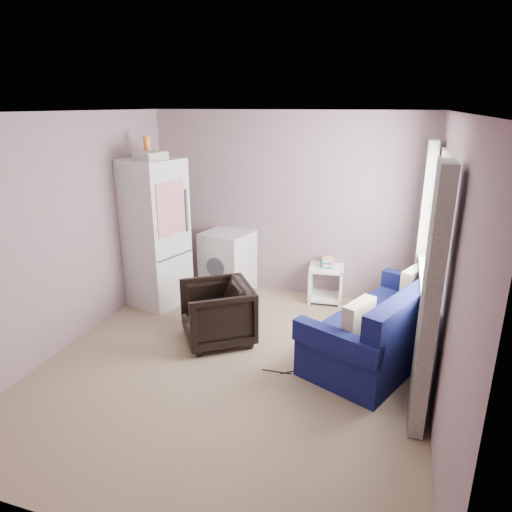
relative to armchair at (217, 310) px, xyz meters
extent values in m
cube|color=#927B60|center=(0.35, -0.42, -0.39)|extent=(3.80, 4.20, 0.02)
cube|color=silver|center=(0.35, -0.42, 2.13)|extent=(3.80, 4.20, 0.02)
cube|color=gray|center=(0.35, 1.69, 0.87)|extent=(3.80, 0.02, 2.50)
cube|color=gray|center=(0.35, -2.53, 0.87)|extent=(3.80, 0.02, 2.50)
cube|color=gray|center=(-1.56, -0.42, 0.87)|extent=(0.02, 4.20, 2.50)
cube|color=gray|center=(2.26, -0.42, 0.87)|extent=(0.02, 4.20, 2.50)
cube|color=white|center=(2.24, 0.28, 1.12)|extent=(0.01, 1.60, 1.20)
imported|color=black|center=(0.00, 0.00, 0.00)|extent=(0.98, 0.99, 0.75)
cube|color=silver|center=(-1.17, 0.77, 0.58)|extent=(0.82, 0.82, 1.92)
cube|color=#3C3C42|center=(-0.85, 0.68, 0.34)|extent=(0.18, 0.59, 0.02)
cube|color=#3C3C42|center=(-0.78, 0.91, 0.89)|extent=(0.03, 0.04, 0.55)
cube|color=silver|center=(-0.85, 0.65, 0.96)|extent=(0.13, 0.45, 0.66)
cylinder|color=orange|center=(-1.24, 0.85, 1.68)|extent=(0.11, 0.11, 0.26)
cube|color=#A9AAA0|center=(-1.07, 0.63, 1.60)|extent=(0.37, 0.40, 0.10)
cube|color=silver|center=(-0.42, 1.43, 0.06)|extent=(0.73, 0.73, 0.87)
cube|color=#3C3C42|center=(-0.43, 1.41, 0.46)|extent=(0.68, 0.66, 0.05)
cylinder|color=#3C3C42|center=(-0.49, 1.13, 0.06)|extent=(0.28, 0.08, 0.29)
cube|color=white|center=(0.98, 1.50, 0.10)|extent=(0.49, 0.49, 0.04)
cube|color=white|center=(0.98, 1.50, -0.32)|extent=(0.49, 0.49, 0.04)
cube|color=white|center=(0.77, 1.48, -0.13)|extent=(0.09, 0.45, 0.50)
cube|color=white|center=(1.18, 1.53, -0.13)|extent=(0.09, 0.45, 0.50)
cube|color=#22668E|center=(0.98, 1.50, 0.13)|extent=(0.17, 0.23, 0.03)
cube|color=#D5AC8E|center=(0.99, 1.51, 0.16)|extent=(0.19, 0.24, 0.03)
cube|color=#22668E|center=(0.97, 1.51, 0.19)|extent=(0.16, 0.22, 0.03)
cube|color=#D5AC8E|center=(0.99, 1.50, 0.22)|extent=(0.19, 0.25, 0.03)
cube|color=#11164F|center=(1.77, 0.26, -0.17)|extent=(1.57, 2.07, 0.42)
cube|color=#11164F|center=(2.09, 0.12, 0.27)|extent=(0.93, 1.78, 0.46)
cube|color=#11164F|center=(1.40, -0.57, 0.14)|extent=(0.86, 0.49, 0.21)
cube|color=#11164F|center=(2.14, 1.08, 0.14)|extent=(0.86, 0.49, 0.21)
cube|color=beige|center=(1.57, -0.31, 0.25)|extent=(0.28, 0.43, 0.42)
cube|color=beige|center=(2.06, 0.79, 0.25)|extent=(0.28, 0.43, 0.42)
cube|color=white|center=(1.65, 0.20, 0.05)|extent=(0.36, 0.41, 0.02)
cube|color=silver|center=(1.77, 0.14, 0.17)|extent=(0.20, 0.34, 0.23)
cube|color=white|center=(2.17, 0.28, 0.49)|extent=(0.14, 1.70, 0.04)
cube|color=white|center=(2.22, 0.28, 0.52)|extent=(0.02, 1.68, 0.05)
cube|color=white|center=(2.22, 0.28, 1.12)|extent=(0.02, 1.68, 0.05)
cube|color=white|center=(2.22, 0.28, 1.72)|extent=(0.02, 1.68, 0.05)
cube|color=white|center=(2.22, -0.52, 1.12)|extent=(0.02, 0.05, 1.20)
cube|color=white|center=(2.22, 0.02, 1.12)|extent=(0.02, 0.05, 1.20)
cube|color=white|center=(2.22, 0.55, 1.12)|extent=(0.02, 0.05, 1.20)
cube|color=white|center=(2.22, 1.08, 1.12)|extent=(0.02, 0.05, 1.20)
cube|color=beige|center=(2.13, -0.80, 0.72)|extent=(0.12, 0.46, 2.18)
cube|color=beige|center=(2.13, 1.36, 0.72)|extent=(0.12, 0.46, 2.18)
cylinder|color=black|center=(0.98, -0.36, -0.37)|extent=(0.25, 0.19, 0.01)
cylinder|color=black|center=(0.81, -0.43, -0.37)|extent=(0.30, 0.03, 0.01)
camera|label=1|loc=(1.84, -4.28, 2.19)|focal=32.00mm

